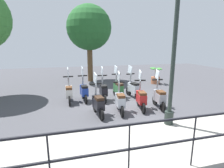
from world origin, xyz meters
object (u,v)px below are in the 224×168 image
scooter_near_0 (159,97)px  scooter_far_2 (103,90)px  potted_palm (156,77)px  scooter_far_1 (118,88)px  scooter_far_4 (69,92)px  scooter_near_2 (120,101)px  tree_distant (89,28)px  scooter_near_3 (98,103)px  scooter_near_1 (141,98)px  lamp_post_near (173,63)px  scooter_far_3 (84,91)px  scooter_far_0 (133,88)px

scooter_near_0 → scooter_far_2: same height
potted_palm → scooter_far_1: size_ratio=0.69×
potted_palm → scooter_far_4: size_ratio=0.69×
scooter_near_2 → scooter_far_2: same height
tree_distant → scooter_far_2: bearing=179.8°
potted_palm → scooter_near_3: size_ratio=0.69×
scooter_near_1 → scooter_far_4: 3.16m
lamp_post_near → tree_distant: 8.05m
scooter_near_0 → scooter_near_1: same height
scooter_near_3 → scooter_far_3: 1.88m
scooter_far_2 → scooter_far_4: size_ratio=1.00×
scooter_near_1 → scooter_far_3: size_ratio=1.00×
scooter_far_3 → scooter_far_4: bearing=92.6°
scooter_far_0 → scooter_far_2: same height
scooter_far_0 → scooter_far_4: bearing=78.6°
potted_palm → scooter_near_1: size_ratio=0.69×
scooter_far_0 → scooter_near_2: bearing=133.6°
scooter_near_1 → scooter_near_3: bearing=106.7°
lamp_post_near → scooter_far_3: 4.32m
scooter_far_3 → scooter_far_4: same height
tree_distant → scooter_near_3: 7.03m
tree_distant → scooter_far_4: 5.69m
lamp_post_near → scooter_near_1: (1.70, 0.17, -1.55)m
scooter_near_0 → scooter_far_0: bearing=23.0°
scooter_near_1 → scooter_far_0: size_ratio=1.00×
tree_distant → scooter_far_0: size_ratio=3.33×
scooter_near_2 → scooter_far_3: size_ratio=1.00×
scooter_near_2 → scooter_near_3: size_ratio=1.00×
scooter_near_0 → scooter_far_0: 1.71m
potted_palm → scooter_near_1: bearing=145.5°
scooter_near_0 → scooter_far_4: 3.86m
scooter_near_1 → scooter_far_0: (1.59, -0.29, 0.00)m
scooter_far_2 → scooter_near_2: bearing=-166.8°
scooter_far_0 → scooter_far_2: (-0.09, 1.49, 0.00)m
lamp_post_near → scooter_far_1: (3.42, 0.60, -1.55)m
scooter_near_3 → scooter_far_4: (1.78, 0.98, 0.00)m
tree_distant → scooter_near_2: tree_distant is taller
scooter_far_2 → scooter_far_4: bearing=89.0°
scooter_far_4 → potted_palm: bearing=-64.9°
potted_palm → scooter_near_2: (-4.29, 3.78, 0.04)m
tree_distant → scooter_far_3: size_ratio=3.33×
scooter_near_2 → scooter_far_0: 2.07m
potted_palm → scooter_far_2: bearing=123.4°
potted_palm → scooter_far_0: (-2.59, 2.59, 0.04)m
lamp_post_near → scooter_near_3: bearing=51.9°
scooter_near_3 → tree_distant: bearing=-11.4°
tree_distant → potted_palm: 5.48m
scooter_near_0 → scooter_near_1: size_ratio=1.00×
scooter_far_0 → scooter_far_3: (0.07, 2.36, 0.00)m
scooter_near_0 → scooter_near_2: same height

